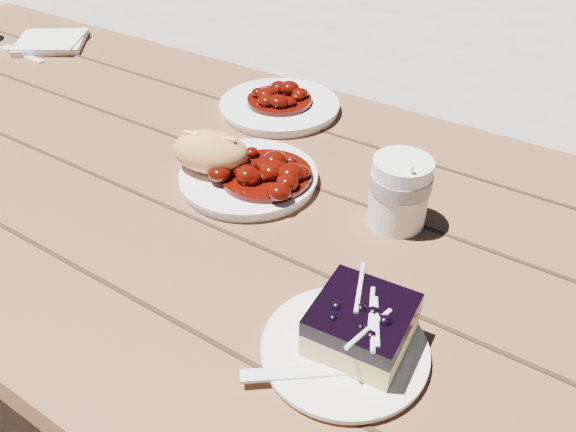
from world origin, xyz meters
The scene contains 12 objects.
picnic_table centered at (0.00, 0.00, 0.59)m, with size 2.00×1.55×0.75m.
main_plate centered at (0.12, 0.04, 0.76)m, with size 0.21×0.21×0.02m, color white.
goulash_stew centered at (0.15, 0.04, 0.79)m, with size 0.14×0.14×0.04m, color #460802, non-canonical shape.
bread_roll centered at (0.06, 0.02, 0.80)m, with size 0.12×0.08×0.06m, color #DF9756.
dessert_plate centered at (0.40, -0.17, 0.76)m, with size 0.17×0.17×0.01m, color white.
blueberry_cake centered at (0.41, -0.16, 0.79)m, with size 0.11×0.11×0.06m.
fork_dessert centered at (0.38, -0.23, 0.76)m, with size 0.03×0.16×0.01m, color white, non-canonical shape.
coffee_cup centered at (0.35, 0.07, 0.80)m, with size 0.08×0.08×0.10m, color white.
napkin_stack centered at (-0.62, 0.25, 0.76)m, with size 0.15×0.15×0.01m, color white.
fork_table centered at (-0.61, 0.17, 0.75)m, with size 0.03×0.16×0.01m, color white, non-canonical shape.
second_plate centered at (0.02, 0.27, 0.76)m, with size 0.22×0.22×0.02m, color white.
second_stew centered at (0.02, 0.27, 0.79)m, with size 0.12×0.12×0.04m, color #460802, non-canonical shape.
Camera 1 is at (0.57, -0.53, 1.23)m, focal length 35.00 mm.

